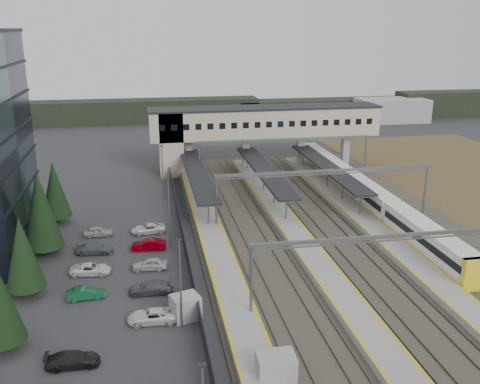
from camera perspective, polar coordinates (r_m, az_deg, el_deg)
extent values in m
plane|color=#2B2B2D|center=(55.21, 1.58, -9.12)|extent=(220.00, 220.00, 0.00)
cylinder|color=black|center=(47.57, -23.77, -14.58)|extent=(0.44, 0.44, 1.20)
cylinder|color=black|center=(55.25, -21.72, -9.73)|extent=(0.44, 0.44, 1.20)
cone|color=black|center=(53.68, -22.18, -6.01)|extent=(3.64, 3.64, 7.00)
cylinder|color=black|center=(64.19, -20.08, -5.73)|extent=(0.44, 0.44, 1.20)
cone|color=black|center=(62.60, -20.51, -1.80)|extent=(4.42, 4.42, 8.50)
cylinder|color=black|center=(73.40, -18.86, -2.72)|extent=(0.44, 0.44, 1.20)
cone|color=black|center=(72.19, -19.16, 0.27)|extent=(3.74, 3.74, 7.20)
imported|color=black|center=(43.93, -17.41, -16.68)|extent=(4.06, 1.70, 1.17)
imported|color=#145833|center=(53.02, -16.11, -10.32)|extent=(3.66, 1.60, 1.17)
imported|color=white|center=(57.77, -15.63, -7.92)|extent=(4.31, 2.29, 1.15)
imported|color=#4C5154|center=(62.58, -15.23, -5.85)|extent=(4.28, 1.99, 1.21)
imported|color=#A2A2A7|center=(67.48, -14.89, -4.10)|extent=(3.54, 1.45, 1.20)
imported|color=white|center=(47.99, -9.39, -12.93)|extent=(4.33, 2.17, 1.18)
imported|color=#494950|center=(52.64, -9.51, -10.02)|extent=(4.26, 1.86, 1.22)
imported|color=#AEAFB4|center=(57.40, -9.62, -7.59)|extent=(3.84, 1.79, 1.27)
imported|color=#75000A|center=(62.25, -9.71, -5.55)|extent=(4.03, 1.72, 1.29)
imported|color=silver|center=(67.20, -9.78, -3.87)|extent=(4.31, 2.26, 1.16)
cube|color=black|center=(28.74, -4.08, -17.96)|extent=(0.50, 0.25, 0.15)
cylinder|color=slate|center=(45.36, -6.37, -9.77)|extent=(0.16, 0.16, 8.00)
cube|color=black|center=(43.70, -6.54, -5.09)|extent=(0.50, 0.25, 0.15)
cylinder|color=slate|center=(61.93, -7.56, -2.24)|extent=(0.16, 0.16, 8.00)
cube|color=black|center=(60.72, -7.71, 1.31)|extent=(0.50, 0.25, 0.15)
cylinder|color=slate|center=(79.12, -8.24, 2.06)|extent=(0.16, 0.16, 8.00)
cube|color=black|center=(78.18, -8.37, 4.89)|extent=(0.50, 0.25, 0.15)
cube|color=#26282B|center=(58.46, -5.71, -6.56)|extent=(0.08, 90.00, 2.00)
cube|color=#939597|center=(40.27, 3.85, -18.31)|extent=(2.80, 2.09, 2.29)
cube|color=#939597|center=(47.95, -5.84, -12.12)|extent=(2.84, 2.59, 2.16)
cube|color=#3B342E|center=(62.78, 11.48, -6.00)|extent=(34.00, 90.00, 0.20)
cube|color=#59544C|center=(59.40, -0.09, -6.82)|extent=(0.08, 90.00, 0.14)
cube|color=#59544C|center=(59.65, 1.28, -6.72)|extent=(0.08, 90.00, 0.14)
cube|color=#59544C|center=(60.17, 3.68, -6.53)|extent=(0.08, 90.00, 0.14)
cube|color=#59544C|center=(60.51, 5.02, -6.42)|extent=(0.08, 90.00, 0.14)
cube|color=#59544C|center=(61.80, 9.13, -6.07)|extent=(0.08, 90.00, 0.14)
cube|color=#59544C|center=(62.27, 10.38, -5.95)|extent=(0.08, 90.00, 0.14)
cube|color=#59544C|center=(63.18, 12.57, -5.74)|extent=(0.08, 90.00, 0.14)
cube|color=#59544C|center=(63.73, 13.77, -5.62)|extent=(0.08, 90.00, 0.14)
cube|color=#59544C|center=(65.65, 17.44, -5.25)|extent=(0.08, 90.00, 0.14)
cube|color=#59544C|center=(66.31, 18.55, -5.13)|extent=(0.08, 90.00, 0.14)
cube|color=#59544C|center=(67.54, 20.46, -4.92)|extent=(0.08, 90.00, 0.14)
cube|color=#59544C|center=(68.26, 21.51, -4.80)|extent=(0.08, 90.00, 0.14)
cube|color=gray|center=(59.01, -2.29, -6.83)|extent=(3.20, 82.00, 0.90)
cube|color=gold|center=(58.67, -3.70, -6.51)|extent=(0.25, 82.00, 0.02)
cube|color=gold|center=(59.02, -0.89, -6.32)|extent=(0.25, 82.00, 0.02)
cube|color=gray|center=(61.05, 7.10, -6.10)|extent=(3.20, 82.00, 0.90)
cube|color=gold|center=(60.48, 5.80, -5.81)|extent=(0.25, 82.00, 0.02)
cube|color=gold|center=(61.30, 8.42, -5.59)|extent=(0.25, 82.00, 0.02)
cube|color=gray|center=(64.59, 15.65, -5.30)|extent=(3.20, 82.00, 0.90)
cube|color=gold|center=(63.82, 14.50, -5.03)|extent=(0.25, 82.00, 0.02)
cube|color=gold|center=(65.04, 16.83, -4.80)|extent=(0.25, 82.00, 0.02)
cube|color=black|center=(78.46, -4.56, 2.06)|extent=(3.00, 30.00, 0.25)
cube|color=slate|center=(78.50, -4.56, 1.95)|extent=(3.10, 30.00, 0.12)
cylinder|color=slate|center=(66.59, -3.39, -2.17)|extent=(0.20, 0.20, 3.10)
cylinder|color=slate|center=(72.71, -4.01, -0.48)|extent=(0.20, 0.20, 3.10)
cylinder|color=slate|center=(78.89, -4.53, 0.94)|extent=(0.20, 0.20, 3.10)
cylinder|color=slate|center=(85.13, -4.98, 2.15)|extent=(0.20, 0.20, 3.10)
cylinder|color=slate|center=(91.39, -5.37, 3.20)|extent=(0.20, 0.20, 3.10)
cube|color=black|center=(80.00, 2.58, 2.40)|extent=(3.00, 30.00, 0.25)
cube|color=slate|center=(80.04, 2.58, 2.29)|extent=(3.10, 30.00, 0.12)
cylinder|color=slate|center=(68.40, 4.96, -1.67)|extent=(0.20, 0.20, 3.10)
cylinder|color=slate|center=(74.37, 3.67, -0.07)|extent=(0.20, 0.20, 3.10)
cylinder|color=slate|center=(80.43, 2.57, 1.30)|extent=(0.20, 0.20, 3.10)
cylinder|color=slate|center=(86.55, 1.63, 2.47)|extent=(0.20, 0.20, 3.10)
cylinder|color=slate|center=(92.72, 0.81, 3.48)|extent=(0.20, 0.20, 3.10)
cube|color=black|center=(82.74, 9.36, 2.68)|extent=(3.00, 30.00, 0.25)
cube|color=slate|center=(82.77, 9.36, 2.58)|extent=(3.10, 30.00, 0.12)
cylinder|color=slate|center=(71.58, 12.71, -1.17)|extent=(0.20, 0.20, 3.10)
cylinder|color=slate|center=(77.31, 10.89, 0.33)|extent=(0.20, 0.20, 3.10)
cylinder|color=slate|center=(83.15, 9.31, 1.62)|extent=(0.20, 0.20, 3.10)
cylinder|color=slate|center=(89.08, 7.94, 2.73)|extent=(0.20, 0.20, 3.10)
cylinder|color=slate|center=(95.09, 6.74, 3.71)|extent=(0.20, 0.20, 3.10)
cube|color=tan|center=(94.10, 2.70, 7.46)|extent=(40.00, 6.00, 5.00)
cube|color=black|center=(93.70, 2.72, 9.00)|extent=(40.40, 6.40, 0.30)
cube|color=tan|center=(92.46, -7.39, 5.27)|extent=(4.00, 6.00, 11.00)
cube|color=black|center=(88.84, -8.33, 6.78)|extent=(1.00, 0.06, 1.00)
cube|color=black|center=(88.92, -7.04, 6.84)|extent=(1.00, 0.06, 1.00)
cube|color=black|center=(89.05, -5.75, 6.90)|extent=(1.00, 0.06, 1.00)
cube|color=black|center=(89.23, -4.46, 6.95)|extent=(1.00, 0.06, 1.00)
cube|color=black|center=(89.44, -3.17, 7.00)|extent=(1.00, 0.06, 1.00)
cube|color=black|center=(89.71, -1.90, 7.05)|extent=(1.00, 0.06, 1.00)
cube|color=black|center=(90.01, -0.63, 7.09)|extent=(1.00, 0.06, 1.00)
cube|color=black|center=(90.36, 0.63, 7.13)|extent=(1.00, 0.06, 1.00)
cube|color=black|center=(90.75, 1.88, 7.17)|extent=(1.00, 0.06, 1.00)
cube|color=black|center=(91.18, 3.12, 7.20)|extent=(1.00, 0.06, 1.00)
cube|color=black|center=(91.66, 4.35, 7.23)|extent=(1.00, 0.06, 1.00)
cube|color=black|center=(92.18, 5.56, 7.26)|extent=(1.00, 0.06, 1.00)
cube|color=black|center=(92.73, 6.76, 7.28)|extent=(1.00, 0.06, 1.00)
cube|color=black|center=(93.33, 7.95, 7.30)|extent=(1.00, 0.06, 1.00)
cube|color=black|center=(93.96, 9.12, 7.31)|extent=(1.00, 0.06, 1.00)
cube|color=black|center=(94.64, 10.27, 7.32)|extent=(1.00, 0.06, 1.00)
cube|color=black|center=(95.35, 11.41, 7.33)|extent=(1.00, 0.06, 1.00)
cube|color=black|center=(96.09, 12.53, 7.34)|extent=(1.00, 0.06, 1.00)
cube|color=black|center=(96.88, 13.63, 7.34)|extent=(1.00, 0.06, 1.00)
cube|color=gray|center=(93.08, -6.41, 3.81)|extent=(1.20, 1.60, 6.00)
cube|color=gray|center=(93.19, -5.49, 3.85)|extent=(1.20, 1.60, 6.00)
cube|color=gray|center=(94.49, 0.58, 4.12)|extent=(1.20, 1.60, 6.00)
cube|color=gray|center=(96.82, 6.42, 4.33)|extent=(1.20, 1.60, 6.00)
cube|color=gray|center=(99.54, 11.13, 4.47)|extent=(1.20, 1.60, 6.00)
cylinder|color=slate|center=(46.28, 1.19, -9.78)|extent=(0.28, 0.28, 7.00)
cube|color=slate|center=(49.32, 17.43, -4.40)|extent=(28.40, 0.25, 0.35)
cube|color=slate|center=(49.47, 17.38, -4.83)|extent=(28.40, 0.12, 0.12)
cylinder|color=slate|center=(66.35, -2.55, -1.22)|extent=(0.28, 0.28, 7.00)
cylinder|color=slate|center=(75.14, 19.12, 0.05)|extent=(0.28, 0.28, 7.00)
cube|color=slate|center=(68.50, 9.10, 2.23)|extent=(28.40, 0.25, 0.35)
cube|color=slate|center=(68.61, 9.09, 1.91)|extent=(28.40, 0.12, 0.12)
cylinder|color=slate|center=(85.42, -4.37, 2.98)|extent=(0.28, 0.28, 7.00)
cylinder|color=slate|center=(92.42, 13.20, 3.67)|extent=(0.28, 0.28, 7.00)
cube|color=slate|center=(87.11, 4.82, 5.62)|extent=(28.40, 0.25, 0.35)
cube|color=slate|center=(87.19, 4.81, 5.36)|extent=(28.40, 0.12, 0.12)
cube|color=white|center=(62.84, 19.46, -4.89)|extent=(2.52, 17.40, 3.24)
cube|color=black|center=(62.71, 19.49, -4.58)|extent=(2.57, 16.80, 0.81)
cube|color=slate|center=(63.36, 19.33, -6.06)|extent=(2.16, 16.00, 0.45)
cube|color=white|center=(77.98, 13.10, -0.06)|extent=(2.52, 17.40, 3.24)
cube|color=black|center=(77.88, 13.11, 0.19)|extent=(2.57, 16.80, 0.81)
cube|color=slate|center=(78.40, 13.03, -1.03)|extent=(2.16, 16.00, 0.45)
cube|color=white|center=(94.13, 8.86, 3.16)|extent=(2.52, 17.40, 3.24)
cube|color=black|center=(94.05, 8.87, 3.38)|extent=(2.57, 16.80, 0.81)
cube|color=slate|center=(94.48, 8.82, 2.34)|extent=(2.16, 16.00, 0.45)
cube|color=yellow|center=(56.21, 23.71, -8.05)|extent=(2.54, 0.90, 3.24)
cube|color=black|center=(144.98, -10.11, 8.49)|extent=(60.00, 8.00, 6.00)
cube|color=black|center=(153.51, 9.12, 8.83)|extent=(50.00, 8.00, 5.00)
cube|color=black|center=(166.53, 22.99, 8.70)|extent=(40.00, 8.00, 7.00)
cube|color=#939597|center=(150.03, 15.86, 8.40)|extent=(18.00, 10.00, 6.00)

